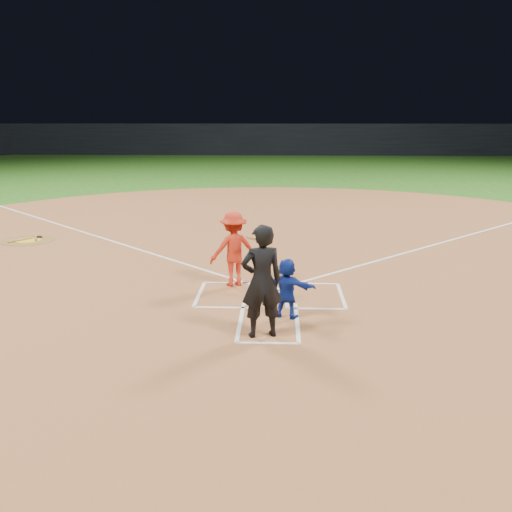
{
  "coord_description": "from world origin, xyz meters",
  "views": [
    {
      "loc": [
        0.17,
        -12.16,
        3.88
      ],
      "look_at": [
        -0.3,
        -0.4,
        1.0
      ],
      "focal_mm": 40.0,
      "sensor_mm": 36.0,
      "label": 1
    }
  ],
  "objects_px": {
    "umpire": "(262,281)",
    "batter_at_plate": "(234,249)",
    "on_deck_circle": "(28,240)",
    "home_plate": "(270,294)",
    "catcher": "(287,288)"
  },
  "relations": [
    {
      "from": "on_deck_circle",
      "to": "catcher",
      "type": "relative_size",
      "value": 1.42
    },
    {
      "from": "home_plate",
      "to": "umpire",
      "type": "height_order",
      "value": "umpire"
    },
    {
      "from": "home_plate",
      "to": "batter_at_plate",
      "type": "height_order",
      "value": "batter_at_plate"
    },
    {
      "from": "umpire",
      "to": "batter_at_plate",
      "type": "distance_m",
      "value": 3.28
    },
    {
      "from": "on_deck_circle",
      "to": "umpire",
      "type": "bearing_deg",
      "value": -45.46
    },
    {
      "from": "batter_at_plate",
      "to": "umpire",
      "type": "bearing_deg",
      "value": -76.71
    },
    {
      "from": "home_plate",
      "to": "umpire",
      "type": "bearing_deg",
      "value": 87.29
    },
    {
      "from": "umpire",
      "to": "batter_at_plate",
      "type": "relative_size",
      "value": 1.18
    },
    {
      "from": "home_plate",
      "to": "on_deck_circle",
      "type": "height_order",
      "value": "home_plate"
    },
    {
      "from": "on_deck_circle",
      "to": "catcher",
      "type": "xyz_separation_m",
      "value": [
        8.23,
        -6.88,
        0.6
      ]
    },
    {
      "from": "home_plate",
      "to": "catcher",
      "type": "xyz_separation_m",
      "value": [
        0.35,
        -1.45,
        0.59
      ]
    },
    {
      "from": "catcher",
      "to": "home_plate",
      "type": "bearing_deg",
      "value": -56.47
    },
    {
      "from": "on_deck_circle",
      "to": "batter_at_plate",
      "type": "xyz_separation_m",
      "value": [
        7.01,
        -4.7,
        0.87
      ]
    },
    {
      "from": "catcher",
      "to": "batter_at_plate",
      "type": "distance_m",
      "value": 2.51
    },
    {
      "from": "home_plate",
      "to": "batter_at_plate",
      "type": "xyz_separation_m",
      "value": [
        -0.87,
        0.73,
        0.87
      ]
    }
  ]
}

